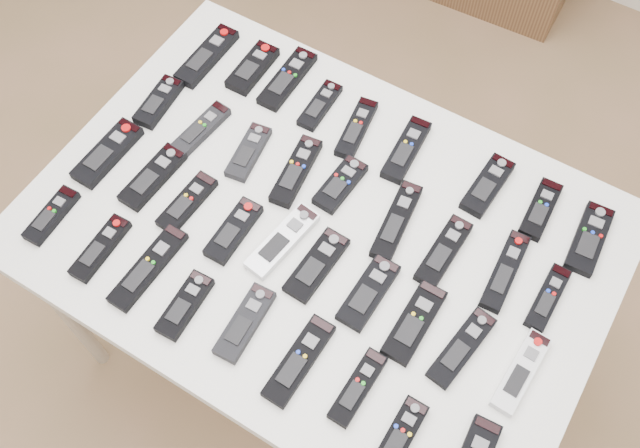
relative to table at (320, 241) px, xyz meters
The scene contains 38 objects.
ground 0.73m from the table, 132.23° to the right, with size 4.00×4.00×0.00m, color olive.
table is the anchor object (origin of this frame).
remote_0 0.57m from the table, 151.51° to the left, with size 0.06×0.20×0.02m, color black.
remote_1 0.49m from the table, 141.80° to the left, with size 0.06×0.16×0.02m, color black.
remote_2 0.43m from the table, 132.28° to the left, with size 0.06×0.20×0.02m, color black.
remote_3 0.34m from the table, 121.42° to the left, with size 0.05×0.15×0.02m, color black.
remote_4 0.29m from the table, 103.31° to the left, with size 0.05×0.17×0.02m, color black.
remote_5 0.29m from the table, 76.73° to the left, with size 0.05×0.18×0.02m, color black.
remote_6 0.40m from the table, 46.83° to the left, with size 0.06×0.16×0.02m, color black.
remote_7 0.49m from the table, 36.39° to the left, with size 0.05×0.15×0.02m, color black.
remote_8 0.59m from the table, 28.35° to the left, with size 0.06×0.18×0.02m, color black.
remote_9 0.52m from the table, behind, with size 0.05×0.15×0.02m, color black.
remote_10 0.39m from the table, 168.58° to the left, with size 0.05×0.17×0.02m, color black.
remote_11 0.27m from the table, 161.48° to the left, with size 0.05×0.15×0.02m, color black.
remote_12 0.17m from the table, 142.24° to the left, with size 0.05×0.19×0.02m, color black.
remote_13 0.14m from the table, 98.29° to the left, with size 0.06×0.15×0.02m, color black.
remote_14 0.18m from the table, 35.39° to the left, with size 0.05×0.20×0.02m, color black.
remote_15 0.28m from the table, 17.94° to the left, with size 0.05×0.18×0.02m, color black.
remote_16 0.41m from the table, 15.80° to the left, with size 0.05×0.19×0.02m, color black.
remote_17 0.51m from the table, 11.60° to the left, with size 0.04×0.16×0.02m, color black.
remote_18 0.53m from the table, behind, with size 0.06×0.19×0.02m, color black.
remote_19 0.41m from the table, 167.28° to the right, with size 0.06×0.18×0.02m, color black.
remote_20 0.31m from the table, 160.16° to the right, with size 0.05×0.16×0.02m, color black.
remote_21 0.20m from the table, 144.98° to the right, with size 0.05×0.16×0.02m, color black.
remote_22 0.11m from the table, 124.66° to the right, with size 0.05×0.19×0.02m, color #B7B7BC.
remote_23 0.12m from the table, 62.82° to the right, with size 0.06×0.17×0.02m, color black.
remote_24 0.20m from the table, 26.13° to the right, with size 0.06×0.17×0.02m, color black.
remote_25 0.30m from the table, 17.99° to the right, with size 0.06×0.18×0.02m, color black.
remote_26 0.40m from the table, 13.08° to the right, with size 0.05×0.18×0.02m, color black.
remote_27 0.52m from the table, ahead, with size 0.05×0.18×0.02m, color silver.
remote_28 0.60m from the table, 151.24° to the right, with size 0.04×0.15×0.02m, color black.
remote_29 0.48m from the table, 142.06° to the right, with size 0.05×0.16×0.02m, color black.
remote_30 0.38m from the table, 133.29° to the right, with size 0.05×0.21×0.02m, color black.
remote_31 0.34m from the table, 114.72° to the right, with size 0.05×0.15×0.02m, color black.
remote_32 0.28m from the table, 92.72° to the right, with size 0.05×0.17×0.02m, color black.
remote_33 0.31m from the table, 66.37° to the right, with size 0.05×0.19×0.02m, color black.
remote_34 0.37m from the table, 47.06° to the right, with size 0.04×0.16×0.02m, color black.
remote_35 0.48m from the table, 40.14° to the right, with size 0.05×0.15×0.02m, color black.
Camera 1 is at (0.45, -0.59, 2.15)m, focal length 40.00 mm.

